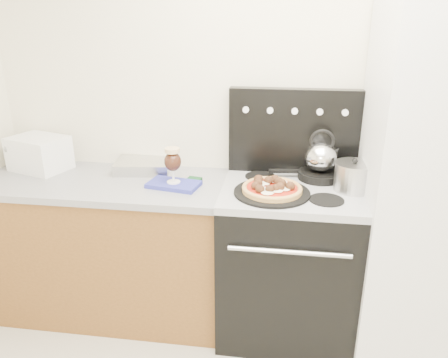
% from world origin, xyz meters
% --- Properties ---
extents(room_shell, '(3.52, 3.01, 2.52)m').
position_xyz_m(room_shell, '(0.00, 0.29, 1.25)').
color(room_shell, '#B6AF9F').
rests_on(room_shell, ground).
extents(base_cabinet, '(1.45, 0.60, 0.86)m').
position_xyz_m(base_cabinet, '(-1.02, 1.20, 0.43)').
color(base_cabinet, brown).
rests_on(base_cabinet, ground).
extents(countertop, '(1.48, 0.63, 0.04)m').
position_xyz_m(countertop, '(-1.02, 1.20, 0.88)').
color(countertop, gray).
rests_on(countertop, base_cabinet).
extents(stove_body, '(0.76, 0.65, 0.88)m').
position_xyz_m(stove_body, '(0.08, 1.18, 0.44)').
color(stove_body, black).
rests_on(stove_body, ground).
extents(cooktop, '(0.76, 0.65, 0.04)m').
position_xyz_m(cooktop, '(0.08, 1.18, 0.90)').
color(cooktop, '#ADADB2').
rests_on(cooktop, stove_body).
extents(backguard, '(0.76, 0.08, 0.50)m').
position_xyz_m(backguard, '(0.08, 1.45, 1.17)').
color(backguard, black).
rests_on(backguard, cooktop).
extents(fridge, '(0.64, 0.68, 1.90)m').
position_xyz_m(fridge, '(0.78, 1.15, 0.95)').
color(fridge, silver).
rests_on(fridge, ground).
extents(toaster_oven, '(0.39, 0.34, 0.21)m').
position_xyz_m(toaster_oven, '(-1.48, 1.32, 1.00)').
color(toaster_oven, white).
rests_on(toaster_oven, countertop).
extents(foil_sheet, '(0.36, 0.28, 0.07)m').
position_xyz_m(foil_sheet, '(-0.83, 1.38, 0.93)').
color(foil_sheet, silver).
rests_on(foil_sheet, countertop).
extents(oven_mitt, '(0.31, 0.22, 0.02)m').
position_xyz_m(oven_mitt, '(-0.58, 1.15, 0.91)').
color(oven_mitt, '#3035A5').
rests_on(oven_mitt, countertop).
extents(beer_glass, '(0.10, 0.10, 0.21)m').
position_xyz_m(beer_glass, '(-0.58, 1.15, 1.03)').
color(beer_glass, '#32180F').
rests_on(beer_glass, oven_mitt).
extents(pizza_pan, '(0.50, 0.50, 0.01)m').
position_xyz_m(pizza_pan, '(-0.02, 1.08, 0.93)').
color(pizza_pan, black).
rests_on(pizza_pan, cooktop).
extents(pizza, '(0.39, 0.39, 0.05)m').
position_xyz_m(pizza, '(-0.02, 1.08, 0.96)').
color(pizza, '#D3B351').
rests_on(pizza, pizza_pan).
extents(skillet, '(0.28, 0.28, 0.04)m').
position_xyz_m(skillet, '(0.24, 1.34, 0.94)').
color(skillet, black).
rests_on(skillet, cooktop).
extents(tea_kettle, '(0.22, 0.22, 0.21)m').
position_xyz_m(tea_kettle, '(0.24, 1.34, 1.07)').
color(tea_kettle, white).
rests_on(tea_kettle, skillet).
extents(stock_pot, '(0.23, 0.23, 0.15)m').
position_xyz_m(stock_pot, '(0.41, 1.19, 0.99)').
color(stock_pot, '#BBBBBB').
rests_on(stock_pot, cooktop).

